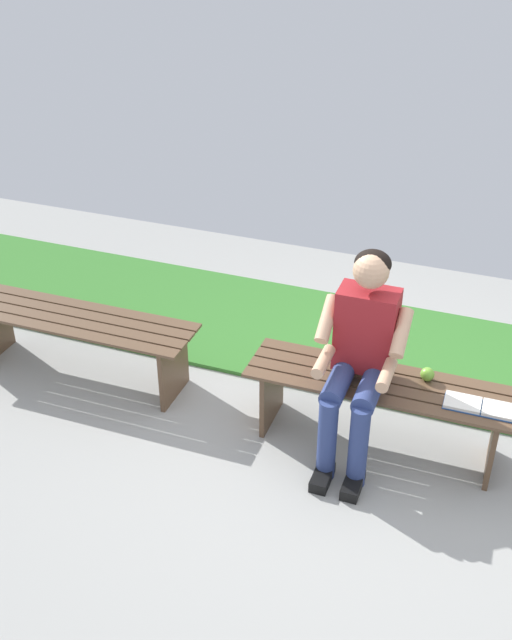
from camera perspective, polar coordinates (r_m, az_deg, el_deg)
The scene contains 7 objects.
ground_plane at distance 4.27m, azimuth -8.19°, elevation -14.56°, with size 10.00×7.00×0.04m, color #9E9E99.
grass_strip at distance 5.70m, azimuth 1.22°, elevation -0.56°, with size 9.00×1.33×0.03m, color #387A2D.
bench_near at distance 4.47m, azimuth 9.47°, elevation -5.89°, with size 1.59×0.44×0.47m.
bench_far at distance 5.15m, azimuth -13.57°, elevation -0.87°, with size 1.67×0.44×0.47m.
person_seated at distance 4.20m, azimuth 7.99°, elevation -2.52°, with size 0.50×0.69×1.27m.
apple at distance 4.44m, azimuth 13.02°, elevation -4.08°, with size 0.08×0.08×0.08m, color #72B738.
book_open at distance 4.32m, azimuth 16.92°, elevation -6.40°, with size 0.41×0.16×0.02m.
Camera 1 is at (-0.55, 3.54, 3.03)m, focal length 41.70 mm.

